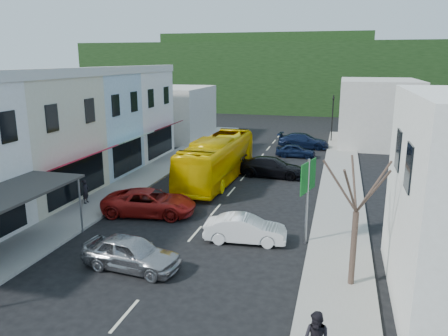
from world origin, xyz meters
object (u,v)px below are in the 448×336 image
Objects in this scene: pedestrian_left at (86,190)px; car_white at (245,229)px; car_silver at (131,254)px; direction_sign at (307,202)px; traffic_signal at (332,119)px; street_tree at (356,212)px; bus at (217,161)px; car_red at (150,203)px.

car_white is at bearing -109.02° from pedestrian_left.
direction_sign is (7.25, 4.85, 1.50)m from car_silver.
traffic_signal reaches higher than direction_sign.
traffic_signal is at bearing 105.04° from direction_sign.
street_tree is (16.27, -6.37, 2.26)m from pedestrian_left.
car_white is 30.24m from traffic_signal.
car_silver is at bearing -140.45° from pedestrian_left.
bus reaches higher than car_white.
car_silver and car_white have the same top height.
traffic_signal is (9.85, 27.51, 1.93)m from car_red.
traffic_signal is (-1.74, 33.32, -0.63)m from street_tree.
street_tree reaches higher than traffic_signal.
direction_sign is (9.41, -1.85, 1.50)m from car_red.
bus is 1.78× the size of street_tree.
street_tree is (5.17, -3.34, 2.56)m from car_white.
traffic_signal is (7.69, 34.21, 1.93)m from car_silver.
bus is at bearing 77.50° from traffic_signal.
car_silver and car_red have the same top height.
car_white is at bearing -65.81° from bus.
pedestrian_left is at bearing -128.42° from bus.
pedestrian_left reaches higher than car_white.
traffic_signal is (0.44, 29.36, 0.43)m from direction_sign.
bus is at bearing -20.01° from car_red.
street_tree reaches higher than direction_sign.
bus is 15.13m from car_silver.
street_tree is at bearing -127.74° from car_white.
car_red is (-1.83, -8.40, -0.85)m from bus.
car_red is at bearing -100.60° from pedestrian_left.
bus is 2.64× the size of car_silver.
pedestrian_left is at bearing 75.41° from car_red.
traffic_signal is (14.53, 26.95, 1.63)m from pedestrian_left.
car_white is 0.84× the size of traffic_signal.
car_silver is 9.98m from pedestrian_left.
pedestrian_left is 0.26× the size of street_tree.
traffic_signal reaches higher than pedestrian_left.
bus is at bearing 124.49° from street_tree.
traffic_signal is at bearing -11.45° from car_white.
bus is at bearing 7.33° from car_silver.
street_tree reaches higher than car_red.
bus is at bearing -43.44° from pedestrian_left.
street_tree is (9.43, 0.89, 2.56)m from car_silver.
street_tree reaches higher than car_silver.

